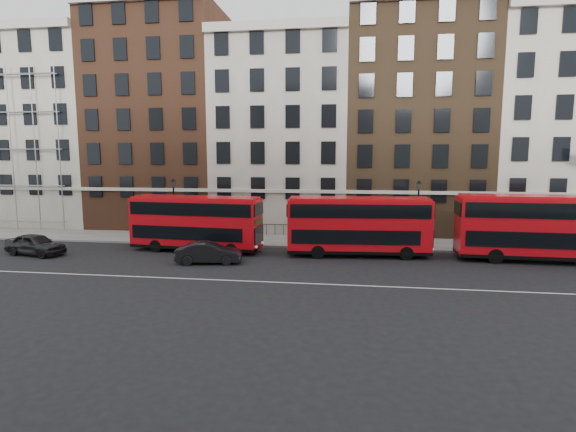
# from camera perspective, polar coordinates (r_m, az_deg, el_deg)

# --- Properties ---
(ground) EXTENTS (120.00, 120.00, 0.00)m
(ground) POSITION_cam_1_polar(r_m,az_deg,el_deg) (29.16, -5.92, -7.09)
(ground) COLOR black
(ground) RESTS_ON ground
(pavement) EXTENTS (80.00, 5.00, 0.15)m
(pavement) POSITION_cam_1_polar(r_m,az_deg,el_deg) (39.16, -2.21, -3.10)
(pavement) COLOR gray
(pavement) RESTS_ON ground
(kerb) EXTENTS (80.00, 0.30, 0.16)m
(kerb) POSITION_cam_1_polar(r_m,az_deg,el_deg) (36.75, -2.91, -3.82)
(kerb) COLOR gray
(kerb) RESTS_ON ground
(road_centre_line) EXTENTS (70.00, 0.12, 0.01)m
(road_centre_line) POSITION_cam_1_polar(r_m,az_deg,el_deg) (27.29, -6.94, -8.13)
(road_centre_line) COLOR white
(road_centre_line) RESTS_ON ground
(building_terrace) EXTENTS (64.00, 11.95, 22.00)m
(building_terrace) POSITION_cam_1_polar(r_m,az_deg,el_deg) (45.87, -0.98, 11.25)
(building_terrace) COLOR #AEA897
(building_terrace) RESTS_ON ground
(bus_b) EXTENTS (10.35, 3.30, 4.28)m
(bus_b) POSITION_cam_1_polar(r_m,az_deg,el_deg) (35.55, -11.66, -0.74)
(bus_b) COLOR red
(bus_b) RESTS_ON ground
(bus_c) EXTENTS (10.55, 3.25, 4.37)m
(bus_c) POSITION_cam_1_polar(r_m,az_deg,el_deg) (33.47, 8.86, -1.11)
(bus_c) COLOR red
(bus_c) RESTS_ON ground
(bus_d) EXTENTS (11.20, 3.04, 4.67)m
(bus_d) POSITION_cam_1_polar(r_m,az_deg,el_deg) (35.91, 29.34, -1.16)
(bus_d) COLOR red
(bus_d) RESTS_ON ground
(car_rear) EXTENTS (5.00, 2.82, 1.61)m
(car_rear) POSITION_cam_1_polar(r_m,az_deg,el_deg) (38.69, -29.42, -3.15)
(car_rear) COLOR black
(car_rear) RESTS_ON ground
(car_front) EXTENTS (4.68, 2.29, 1.48)m
(car_front) POSITION_cam_1_polar(r_m,az_deg,el_deg) (31.62, -10.01, -4.62)
(car_front) COLOR black
(car_front) RESTS_ON ground
(lamp_post_left) EXTENTS (0.44, 0.44, 5.33)m
(lamp_post_left) POSITION_cam_1_polar(r_m,az_deg,el_deg) (39.48, -14.28, 1.16)
(lamp_post_left) COLOR black
(lamp_post_left) RESTS_ON pavement
(lamp_post_right) EXTENTS (0.44, 0.44, 5.33)m
(lamp_post_right) POSITION_cam_1_polar(r_m,az_deg,el_deg) (37.10, 16.18, 0.68)
(lamp_post_right) COLOR black
(lamp_post_right) RESTS_ON pavement
(traffic_light) EXTENTS (0.25, 0.45, 3.27)m
(traffic_light) POSITION_cam_1_polar(r_m,az_deg,el_deg) (39.31, 30.63, -0.64)
(traffic_light) COLOR black
(traffic_light) RESTS_ON pavement
(iron_railings) EXTENTS (6.60, 0.06, 1.00)m
(iron_railings) POSITION_cam_1_polar(r_m,az_deg,el_deg) (41.19, -1.67, -1.74)
(iron_railings) COLOR black
(iron_railings) RESTS_ON pavement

